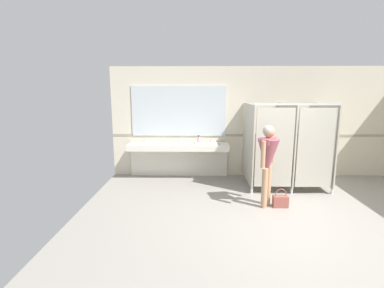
# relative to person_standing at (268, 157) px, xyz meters

# --- Properties ---
(ground_plane) EXTENTS (7.52, 5.97, 0.10)m
(ground_plane) POSITION_rel_person_standing_xyz_m (0.29, -0.67, -1.02)
(ground_plane) COLOR gray
(wall_back) EXTENTS (7.52, 0.12, 2.75)m
(wall_back) POSITION_rel_person_standing_xyz_m (0.29, 2.07, 0.41)
(wall_back) COLOR beige
(wall_back) RESTS_ON ground_plane
(wall_back_tile_band) EXTENTS (7.52, 0.01, 0.06)m
(wall_back_tile_band) POSITION_rel_person_standing_xyz_m (0.29, 2.01, 0.08)
(wall_back_tile_band) COLOR #9E937F
(wall_back_tile_band) RESTS_ON wall_back
(vanity_counter) EXTENTS (2.47, 0.58, 1.00)m
(vanity_counter) POSITION_rel_person_standing_xyz_m (-1.77, 1.79, -0.32)
(vanity_counter) COLOR silver
(vanity_counter) RESTS_ON ground_plane
(mirror_panel) EXTENTS (2.37, 0.02, 1.25)m
(mirror_panel) POSITION_rel_person_standing_xyz_m (-1.77, 2.00, 0.69)
(mirror_panel) COLOR silver
(mirror_panel) RESTS_ON wall_back
(bathroom_stalls) EXTENTS (1.77, 1.38, 1.92)m
(bathroom_stalls) POSITION_rel_person_standing_xyz_m (0.71, 1.12, 0.04)
(bathroom_stalls) COLOR #B2AD9E
(bathroom_stalls) RESTS_ON ground_plane
(person_standing) EXTENTS (0.56, 0.56, 1.55)m
(person_standing) POSITION_rel_person_standing_xyz_m (0.00, 0.00, 0.00)
(person_standing) COLOR tan
(person_standing) RESTS_ON ground_plane
(handbag) EXTENTS (0.28, 0.13, 0.36)m
(handbag) POSITION_rel_person_standing_xyz_m (0.27, -0.05, -0.85)
(handbag) COLOR #934C42
(handbag) RESTS_ON ground_plane
(soap_dispenser) EXTENTS (0.07, 0.07, 0.19)m
(soap_dispenser) POSITION_rel_person_standing_xyz_m (-1.27, 1.87, -0.01)
(soap_dispenser) COLOR #D899B2
(soap_dispenser) RESTS_ON vanity_counter
(paper_cup) EXTENTS (0.07, 0.07, 0.09)m
(paper_cup) POSITION_rel_person_standing_xyz_m (-1.36, 1.58, -0.04)
(paper_cup) COLOR beige
(paper_cup) RESTS_ON vanity_counter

